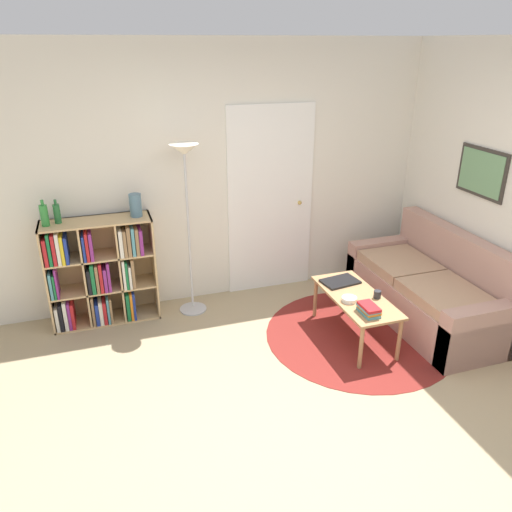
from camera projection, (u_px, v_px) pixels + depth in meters
name	position (u px, v px, depth m)	size (l,w,h in m)	color
ground_plane	(315.00, 431.00, 3.55)	(14.00, 14.00, 0.00)	tan
wall_back	(228.00, 177.00, 5.05)	(7.21, 0.11, 2.60)	silver
wall_right	(480.00, 187.00, 4.63)	(0.08, 5.28, 2.60)	silver
rug	(359.00, 335.00, 4.70)	(1.75, 1.75, 0.01)	maroon
bookshelf	(99.00, 272.00, 4.77)	(1.00, 0.34, 1.04)	tan
floor_lamp	(186.00, 180.00, 4.61)	(0.27, 0.27, 1.70)	#B7B7BC
couch	(432.00, 291.00, 4.91)	(0.81, 1.75, 0.87)	tan
coffee_table	(356.00, 300.00, 4.54)	(0.45, 0.99, 0.43)	#AD7F51
laptop	(340.00, 281.00, 4.76)	(0.37, 0.28, 0.02)	black
bowl	(349.00, 299.00, 4.41)	(0.14, 0.14, 0.04)	silver
book_stack_on_table	(369.00, 309.00, 4.20)	(0.13, 0.22, 0.09)	teal
cup	(377.00, 294.00, 4.46)	(0.07, 0.07, 0.07)	#28282D
bottle_left	(44.00, 215.00, 4.40)	(0.07, 0.07, 0.24)	#2D8438
bottle_middle	(57.00, 213.00, 4.48)	(0.06, 0.06, 0.22)	#236633
vase_on_shelf	(136.00, 205.00, 4.64)	(0.11, 0.11, 0.22)	slate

